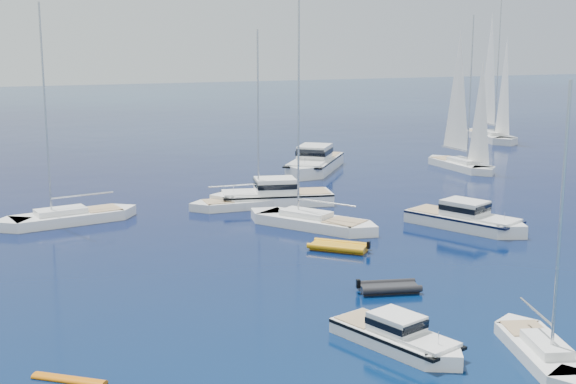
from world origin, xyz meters
The scene contains 14 objects.
ground centered at (0.00, 0.00, 0.00)m, with size 400.00×400.00×0.00m, color #082D52.
motor_cruiser_near centered at (-1.37, -1.00, 0.00)m, with size 2.22×7.26×1.91m, color white, non-canonical shape.
motor_cruiser_right centered at (14.13, 15.97, 0.00)m, with size 2.97×9.71×2.55m, color silver, non-canonical shape.
motor_cruiser_centre centered at (4.26, 28.67, 0.00)m, with size 3.25×10.61×2.79m, color white, non-canonical shape.
motor_cruiser_distant centered at (14.00, 42.09, 0.00)m, with size 3.90×12.74×3.35m, color white, non-canonical shape.
sailboat_fore centered at (3.68, -4.32, 0.00)m, with size 2.16×8.30×12.20m, color white, non-canonical shape.
sailboat_mid_r centered at (4.08, 20.53, 0.00)m, with size 2.92×11.22×16.49m, color white, non-canonical shape.
sailboat_mid_l centered at (-11.94, 28.51, 0.00)m, with size 2.89×11.12×16.34m, color white, non-canonical shape.
sailboat_centre centered at (2.00, 28.49, 0.00)m, with size 2.56×9.85×14.48m, color silver, non-canonical shape.
sailboat_sails_r centered at (28.63, 37.62, 0.00)m, with size 2.85×10.98×16.13m, color silver, non-canonical shape.
sailboat_sails_far centered at (45.58, 55.35, 0.00)m, with size 3.42×13.17×19.36m, color silver, non-canonical shape.
tender_yellow centered at (3.19, 14.27, 0.00)m, with size 2.13×3.93×0.95m, color orange, non-canonical shape.
tender_grey_near centered at (2.05, 5.82, 0.00)m, with size 1.89×3.39×0.95m, color black, non-canonical shape.
kayak_orange centered at (-15.13, 1.03, 0.00)m, with size 0.56×3.13×0.30m, color #C76409, non-canonical shape.
Camera 1 is at (-17.99, -28.63, 13.32)m, focal length 48.28 mm.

